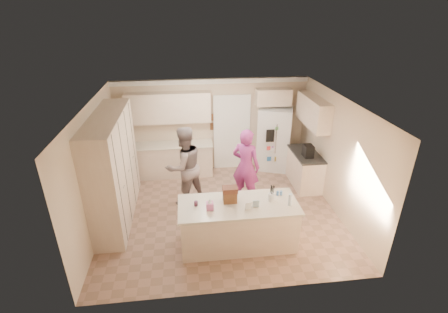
{
  "coord_description": "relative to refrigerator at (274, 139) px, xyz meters",
  "views": [
    {
      "loc": [
        -0.69,
        -6.19,
        4.35
      ],
      "look_at": [
        0.1,
        0.35,
        1.25
      ],
      "focal_mm": 26.0,
      "sensor_mm": 36.0,
      "label": 1
    }
  ],
  "objects": [
    {
      "name": "fridge_handle_r",
      "position": [
        0.05,
        -0.37,
        0.15
      ],
      "size": [
        0.02,
        0.02,
        0.85
      ],
      "primitive_type": "cylinder",
      "color": "silver",
      "rests_on": "refrigerator"
    },
    {
      "name": "dollhouse_body",
      "position": [
        -1.68,
        -3.08,
        0.14
      ],
      "size": [
        0.26,
        0.18,
        0.22
      ],
      "primitive_type": "cube",
      "color": "brown",
      "rests_on": "island_top"
    },
    {
      "name": "shaker_pepper",
      "position": [
        -0.64,
        -2.96,
        0.07
      ],
      "size": [
        0.05,
        0.05,
        0.09
      ],
      "primitive_type": "cylinder",
      "color": "#4C7AB7",
      "rests_on": "island_top"
    },
    {
      "name": "over_fridge_cab",
      "position": [
        -0.08,
        0.05,
        1.2
      ],
      "size": [
        0.95,
        0.35,
        0.45
      ],
      "primitive_type": "cube",
      "color": "beige",
      "rests_on": "wall_back"
    },
    {
      "name": "doorway_casing",
      "position": [
        -1.18,
        0.17,
        0.15
      ],
      "size": [
        1.02,
        0.03,
        2.22
      ],
      "primitive_type": "cube",
      "color": "white",
      "rests_on": "floor"
    },
    {
      "name": "shaker_salt",
      "position": [
        -0.71,
        -2.96,
        0.07
      ],
      "size": [
        0.05,
        0.05,
        0.09
      ],
      "primitive_type": "cylinder",
      "color": "#4C7AB7",
      "rests_on": "island_top"
    },
    {
      "name": "crown_back",
      "position": [
        -1.73,
        0.18,
        1.63
      ],
      "size": [
        5.2,
        0.08,
        0.12
      ],
      "primitive_type": "cube",
      "color": "white",
      "rests_on": "wall_back"
    },
    {
      "name": "wall_frame_upper",
      "position": [
        -1.71,
        0.19,
        0.65
      ],
      "size": [
        0.15,
        0.02,
        0.2
      ],
      "primitive_type": "cube",
      "color": "brown",
      "rests_on": "wall_back"
    },
    {
      "name": "island_top",
      "position": [
        -1.53,
        -3.18,
        0.0
      ],
      "size": [
        2.28,
        0.96,
        0.05
      ],
      "primitive_type": "cube",
      "color": "beige",
      "rests_on": "island_base"
    },
    {
      "name": "fridge_magnets",
      "position": [
        0.0,
        -0.36,
        0.0
      ],
      "size": [
        0.76,
        0.02,
        1.44
      ],
      "primitive_type": null,
      "color": "tan",
      "rests_on": "refrigerator"
    },
    {
      "name": "pantry_bank",
      "position": [
        -4.03,
        -1.88,
        0.28
      ],
      "size": [
        0.6,
        2.6,
        2.35
      ],
      "primitive_type": "cube",
      "color": "beige",
      "rests_on": "floor"
    },
    {
      "name": "floor",
      "position": [
        -1.73,
        -2.08,
        -0.91
      ],
      "size": [
        5.2,
        4.6,
        0.02
      ],
      "primitive_type": "cube",
      "color": "#96715D",
      "rests_on": "ground"
    },
    {
      "name": "utensil_crock",
      "position": [
        -0.88,
        -3.13,
        0.1
      ],
      "size": [
        0.13,
        0.13,
        0.15
      ],
      "primitive_type": "cylinder",
      "color": "white",
      "rests_on": "island_top"
    },
    {
      "name": "tissue_box",
      "position": [
        -2.08,
        -3.28,
        0.1
      ],
      "size": [
        0.13,
        0.13,
        0.14
      ],
      "primitive_type": "cube",
      "color": "pink",
      "rests_on": "island_top"
    },
    {
      "name": "wall_front",
      "position": [
        -1.73,
        -4.39,
        0.4
      ],
      "size": [
        5.2,
        0.02,
        2.6
      ],
      "primitive_type": "cube",
      "color": "beige",
      "rests_on": "ground"
    },
    {
      "name": "wall_frame_lower",
      "position": [
        -1.71,
        0.19,
        0.38
      ],
      "size": [
        0.15,
        0.02,
        0.2
      ],
      "primitive_type": "cube",
      "color": "brown",
      "rests_on": "wall_back"
    },
    {
      "name": "right_upper_cab",
      "position": [
        0.69,
        -0.88,
        1.05
      ],
      "size": [
        0.35,
        1.5,
        0.7
      ],
      "primitive_type": "cube",
      "color": "beige",
      "rests_on": "wall_right"
    },
    {
      "name": "right_base_cab",
      "position": [
        0.57,
        -1.08,
        -0.46
      ],
      "size": [
        0.6,
        1.2,
        0.88
      ],
      "primitive_type": "cube",
      "color": "beige",
      "rests_on": "floor"
    },
    {
      "name": "refrigerator",
      "position": [
        0.0,
        0.0,
        0.0
      ],
      "size": [
        1.08,
        0.96,
        1.8
      ],
      "primitive_type": "cube",
      "rotation": [
        0.0,
        0.0,
        -0.34
      ],
      "color": "white",
      "rests_on": "floor"
    },
    {
      "name": "doorway_opening",
      "position": [
        -1.18,
        0.2,
        0.15
      ],
      "size": [
        0.9,
        0.06,
        2.1
      ],
      "primitive_type": "cube",
      "color": "black",
      "rests_on": "floor"
    },
    {
      "name": "teen_girl",
      "position": [
        -1.11,
        -1.63,
        0.02
      ],
      "size": [
        0.8,
        0.73,
        1.84
      ],
      "primitive_type": "imported",
      "rotation": [
        0.0,
        0.0,
        2.58
      ],
      "color": "#A5358D",
      "rests_on": "floor"
    },
    {
      "name": "greeting_card_b",
      "position": [
        -1.23,
        -3.33,
        0.11
      ],
      "size": [
        0.12,
        0.05,
        0.16
      ],
      "primitive_type": "cube",
      "rotation": [
        0.15,
        0.0,
        -0.1
      ],
      "color": "silver",
      "rests_on": "island_top"
    },
    {
      "name": "back_upper_cab",
      "position": [
        -2.88,
        0.05,
        1.0
      ],
      "size": [
        2.2,
        0.35,
        0.8
      ],
      "primitive_type": "cube",
      "color": "beige",
      "rests_on": "wall_back"
    },
    {
      "name": "fridge_handle_l",
      "position": [
        -0.05,
        -0.37,
        0.15
      ],
      "size": [
        0.02,
        0.02,
        0.85
      ],
      "primitive_type": "cylinder",
      "color": "silver",
      "rests_on": "refrigerator"
    },
    {
      "name": "wall_right",
      "position": [
        0.88,
        -2.08,
        0.4
      ],
      "size": [
        0.02,
        4.6,
        2.6
      ],
      "primitive_type": "cube",
      "color": "beige",
      "rests_on": "ground"
    },
    {
      "name": "island_base",
      "position": [
        -1.53,
        -3.18,
        -0.46
      ],
      "size": [
        2.2,
        0.9,
        0.88
      ],
      "primitive_type": "cube",
      "color": "beige",
      "rests_on": "floor"
    },
    {
      "name": "tissue_plume",
      "position": [
        -2.08,
        -3.28,
        0.2
      ],
      "size": [
        0.08,
        0.08,
        0.08
      ],
      "primitive_type": "cone",
      "color": "white",
      "rests_on": "tissue_box"
    },
    {
      "name": "water_bottle",
      "position": [
        -0.58,
        -3.33,
        0.14
      ],
      "size": [
        0.07,
        0.07,
        0.24
      ],
      "primitive_type": "cylinder",
      "color": "silver",
      "rests_on": "island_top"
    },
    {
      "name": "back_base_cab",
      "position": [
        -2.88,
        -0.08,
        -0.46
      ],
      "size": [
        2.2,
        0.6,
        0.88
      ],
      "primitive_type": "cube",
      "color": "beige",
      "rests_on": "floor"
    },
    {
      "name": "jam_jar",
      "position": [
        -2.33,
        -3.13,
        0.07
      ],
      "size": [
        0.07,
        0.07,
        0.09
      ],
      "primitive_type": "cylinder",
      "color": "#59263F",
      "rests_on": "island_top"
    },
    {
      "name": "coffee_maker",
      "position": [
        0.52,
        -1.28,
        0.17
      ],
      "size": [
        0.22,
        0.28,
        0.3
      ],
      "primitive_type": "cube",
      "color": "black",
      "rests_on": "right_countertop"
    },
    {
      "name": "fridge_dispenser",
      "position": [
        -0.22,
        -0.37,
        0.25
      ],
      "size": [
        0.22,
        0.03,
        0.35
      ],
      "primitive_type": "cube",
      "color": "black",
      "rests_on": "refrigerator"
    },
    {
      "name": "wall_back",
      "position": [
        -1.73,
        0.23,
        0.4
      ],
      "size": [
        5.2,
        0.02,
        2.6
      ],
      "primitive_type": "cube",
      "color": "beige",
      "rests_on": "ground"
    },
    {
      "name": "right_countertop",
      "position": [
        0.56,
        -1.08,
        0.0
      ],
      "size": [
        0.63,
        1.24,
        0.04
      ],
      "primitive_type": "cube",
      "color": "#2D2B28",
      "rests_on": "right_base_cab"
    },
    {
      "name": "back_countertop",
      "position": [
        -2.88,
        -0.09,
        0.0
      ],
      "size": [
        2.24,
        0.63,
        0.04
      ],
      "primitive_type": "cube",
      "color": "beige",
      "rests_on": "back_base_cab"
    },
    {
      "name": "ceiling",
      "position": [
        -1.73,
        -2.08,
        1.71
      ],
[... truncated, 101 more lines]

